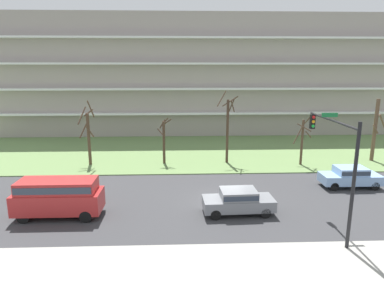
{
  "coord_description": "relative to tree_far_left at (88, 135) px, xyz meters",
  "views": [
    {
      "loc": [
        -3.09,
        -22.0,
        9.08
      ],
      "look_at": [
        -2.0,
        6.0,
        2.68
      ],
      "focal_mm": 32.21,
      "sensor_mm": 36.0,
      "label": 1
    }
  ],
  "objects": [
    {
      "name": "ground",
      "position": [
        11.38,
        -9.24,
        -2.89
      ],
      "size": [
        160.0,
        160.0,
        0.0
      ],
      "primitive_type": "plane",
      "color": "#38383A"
    },
    {
      "name": "sidewalk_curb_near",
      "position": [
        11.38,
        -17.24,
        -2.82
      ],
      "size": [
        80.0,
        4.0,
        0.15
      ],
      "primitive_type": "cube",
      "color": "#99968E",
      "rests_on": "ground"
    },
    {
      "name": "grass_lawn_strip",
      "position": [
        11.38,
        4.76,
        -2.85
      ],
      "size": [
        80.0,
        16.0,
        0.08
      ],
      "primitive_type": "cube",
      "color": "#66844C",
      "rests_on": "ground"
    },
    {
      "name": "apartment_building",
      "position": [
        11.38,
        18.72,
        4.87
      ],
      "size": [
        54.84,
        12.86,
        15.52
      ],
      "color": "#9E938C",
      "rests_on": "ground"
    },
    {
      "name": "tree_far_left",
      "position": [
        0.0,
        0.0,
        0.0
      ],
      "size": [
        1.5,
        1.48,
        6.08
      ],
      "color": "#4C3828",
      "rests_on": "ground"
    },
    {
      "name": "tree_left",
      "position": [
        6.9,
        0.16,
        -0.58
      ],
      "size": [
        1.37,
        1.38,
        4.37
      ],
      "color": "#423023",
      "rests_on": "ground"
    },
    {
      "name": "tree_center",
      "position": [
        12.85,
        0.24,
        0.63
      ],
      "size": [
        2.08,
        1.73,
        6.78
      ],
      "color": "#423023",
      "rests_on": "ground"
    },
    {
      "name": "tree_right",
      "position": [
        19.61,
        -0.83,
        -0.5
      ],
      "size": [
        1.63,
        1.63,
        4.63
      ],
      "color": "#4C3828",
      "rests_on": "ground"
    },
    {
      "name": "tree_far_right",
      "position": [
        27.07,
        0.26,
        0.54
      ],
      "size": [
        1.46,
        1.64,
        7.33
      ],
      "color": "brown",
      "rests_on": "ground"
    },
    {
      "name": "sedan_blue_near_left",
      "position": [
        21.31,
        -6.74,
        -2.02
      ],
      "size": [
        4.4,
        1.8,
        1.57
      ],
      "rotation": [
        0.0,
        0.0,
        3.14
      ],
      "color": "#8CB2E0",
      "rests_on": "ground"
    },
    {
      "name": "sedan_gray_center_left",
      "position": [
        11.96,
        -11.24,
        -2.02
      ],
      "size": [
        4.47,
        1.99,
        1.57
      ],
      "rotation": [
        0.0,
        0.0,
        0.04
      ],
      "color": "slate",
      "rests_on": "ground"
    },
    {
      "name": "van_red_center_right",
      "position": [
        0.92,
        -11.24,
        -1.5
      ],
      "size": [
        5.2,
        2.01,
        2.36
      ],
      "rotation": [
        0.0,
        0.0,
        -0.0
      ],
      "color": "#B22828",
      "rests_on": "ground"
    },
    {
      "name": "traffic_signal_mast",
      "position": [
        16.68,
        -13.82,
        1.62
      ],
      "size": [
        0.9,
        6.02,
        6.55
      ],
      "color": "black",
      "rests_on": "ground"
    }
  ]
}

